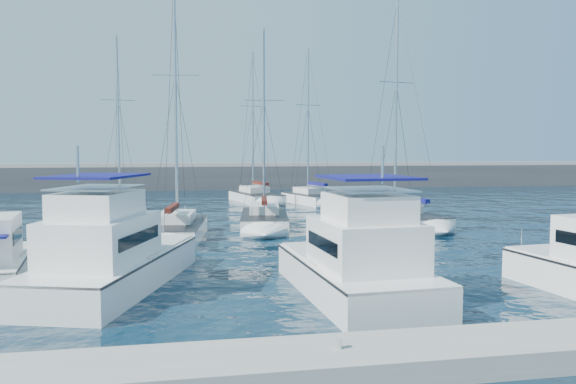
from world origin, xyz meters
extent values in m
plane|color=black|center=(0.00, 0.00, 0.00)|extent=(220.00, 220.00, 0.00)
cube|color=#424244|center=(0.00, 52.00, 1.00)|extent=(160.00, 6.00, 4.00)
cube|color=gray|center=(0.00, 52.00, 3.20)|extent=(160.00, 1.20, 0.50)
cube|color=gray|center=(0.00, -11.00, 0.30)|extent=(40.00, 2.20, 0.60)
cylinder|color=silver|center=(0.00, -11.00, 0.72)|extent=(0.16, 0.16, 0.25)
cube|color=silver|center=(-6.00, -1.43, 0.40)|extent=(6.06, 10.29, 1.60)
cube|color=#262628|center=(-6.00, -1.43, 1.15)|extent=(6.12, 10.31, 0.08)
cube|color=silver|center=(-6.35, -2.57, 2.00)|extent=(4.04, 5.15, 1.60)
cube|color=black|center=(-6.35, -2.57, 2.08)|extent=(3.83, 4.30, 0.45)
cube|color=silver|center=(-6.41, -2.76, 3.25)|extent=(3.10, 3.69, 0.90)
cube|color=#0E0F56|center=(-6.41, -2.76, 4.25)|extent=(3.50, 4.20, 0.08)
cube|color=silver|center=(2.49, -4.19, 0.40)|extent=(4.03, 8.69, 1.60)
cube|color=#262628|center=(2.49, -4.19, 1.15)|extent=(4.10, 8.69, 0.08)
cube|color=silver|center=(2.55, -5.22, 2.00)|extent=(3.24, 4.10, 1.60)
cube|color=black|center=(2.55, -5.22, 2.08)|extent=(3.25, 3.32, 0.45)
cube|color=silver|center=(2.56, -5.42, 3.25)|extent=(2.57, 2.89, 0.90)
cube|color=#0E0F56|center=(2.56, -5.42, 4.25)|extent=(2.89, 3.30, 0.08)
cube|color=silver|center=(-3.94, 9.65, 0.30)|extent=(3.91, 7.97, 1.30)
cube|color=#262628|center=(-3.94, 9.65, 0.93)|extent=(3.97, 7.98, 0.06)
cube|color=silver|center=(-3.88, 10.12, 1.25)|extent=(2.35, 3.57, 0.55)
cylinder|color=silver|center=(-3.84, 10.41, 8.16)|extent=(0.18, 0.18, 13.41)
cylinder|color=silver|center=(-4.08, 8.51, 1.80)|extent=(0.59, 3.82, 0.12)
cube|color=#41130D|center=(-4.09, 8.41, 1.95)|extent=(0.77, 3.46, 0.28)
cube|color=silver|center=(1.77, 13.39, 0.30)|extent=(3.99, 8.54, 1.30)
cube|color=#262628|center=(1.77, 13.39, 0.93)|extent=(4.05, 8.54, 0.06)
cube|color=silver|center=(1.84, 13.90, 1.25)|extent=(2.36, 3.82, 0.55)
cylinder|color=silver|center=(1.88, 14.21, 7.30)|extent=(0.18, 0.18, 11.70)
cylinder|color=silver|center=(1.60, 12.17, 1.80)|extent=(0.68, 4.09, 0.12)
cube|color=#41130D|center=(1.59, 12.07, 1.95)|extent=(0.85, 3.71, 0.28)
cube|color=silver|center=(10.88, 12.24, 0.30)|extent=(4.46, 8.04, 1.30)
cube|color=#262628|center=(10.88, 12.24, 0.93)|extent=(4.52, 8.05, 0.06)
cube|color=silver|center=(10.78, 12.71, 1.25)|extent=(2.58, 3.64, 0.55)
cylinder|color=silver|center=(10.73, 12.98, 8.33)|extent=(0.18, 0.18, 13.76)
cylinder|color=silver|center=(11.11, 11.13, 1.80)|extent=(0.88, 3.74, 0.12)
cube|color=#0E0F56|center=(11.13, 11.03, 1.95)|extent=(1.03, 3.42, 0.28)
cube|color=silver|center=(-8.41, 23.27, 0.30)|extent=(4.46, 8.93, 1.30)
cube|color=#262628|center=(-8.41, 23.27, 0.93)|extent=(4.52, 8.94, 0.06)
cube|color=silver|center=(-8.51, 23.79, 1.25)|extent=(2.58, 4.02, 0.55)
cylinder|color=silver|center=(-8.56, 24.11, 7.88)|extent=(0.18, 0.18, 12.86)
cylinder|color=silver|center=(-8.18, 22.01, 1.80)|extent=(0.87, 4.22, 0.12)
cube|color=#0E0F56|center=(-8.17, 21.91, 1.95)|extent=(1.02, 3.84, 0.28)
cube|color=silver|center=(3.58, 31.74, 0.30)|extent=(4.76, 8.74, 1.30)
cube|color=#262628|center=(3.58, 31.74, 0.93)|extent=(4.82, 8.75, 0.06)
cube|color=silver|center=(3.47, 32.24, 1.25)|extent=(2.73, 3.96, 0.55)
cylinder|color=silver|center=(3.40, 32.55, 8.15)|extent=(0.18, 0.18, 13.39)
cylinder|color=silver|center=(3.83, 30.52, 1.80)|extent=(0.98, 4.07, 0.12)
cube|color=#41130D|center=(3.86, 30.43, 1.95)|extent=(1.12, 3.72, 0.28)
cube|color=silver|center=(8.64, 29.27, 0.30)|extent=(4.84, 7.74, 1.30)
cube|color=#262628|center=(8.64, 29.27, 0.93)|extent=(4.89, 7.76, 0.06)
cube|color=silver|center=(8.52, 29.70, 1.25)|extent=(2.73, 3.56, 0.55)
cylinder|color=silver|center=(8.44, 29.96, 8.13)|extent=(0.18, 0.18, 13.37)
cylinder|color=silver|center=(8.93, 28.23, 1.80)|extent=(1.09, 3.50, 0.12)
cube|color=#0E0F56|center=(8.96, 28.13, 1.95)|extent=(1.21, 3.21, 0.28)
camera|label=1|loc=(-3.46, -23.15, 5.16)|focal=35.00mm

